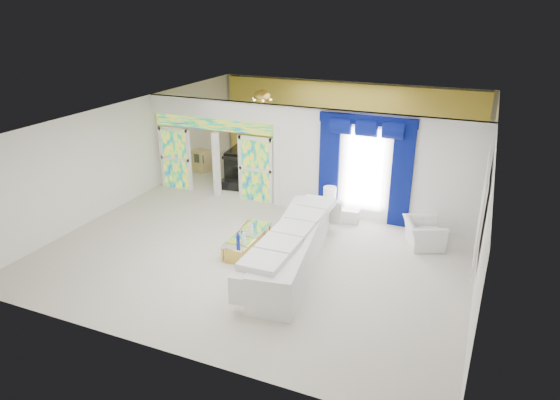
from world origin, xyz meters
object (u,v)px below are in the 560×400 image
at_px(white_sofa, 294,248).
at_px(grand_piano, 254,161).
at_px(armchair, 424,233).
at_px(coffee_table, 247,242).
at_px(console_table, 339,214).

relative_size(white_sofa, grand_piano, 2.28).
relative_size(white_sofa, armchair, 4.39).
distance_m(white_sofa, coffee_table, 1.40).
xyz_separation_m(console_table, grand_piano, (-3.88, 2.64, 0.31)).
bearing_deg(console_table, armchair, -15.25).
bearing_deg(grand_piano, console_table, -40.91).
distance_m(coffee_table, armchair, 4.38).
height_order(white_sofa, grand_piano, grand_piano).
bearing_deg(console_table, white_sofa, -95.06).
distance_m(white_sofa, grand_piano, 6.55).
relative_size(console_table, grand_piano, 0.56).
xyz_separation_m(white_sofa, armchair, (2.61, 2.17, -0.09)).
distance_m(armchair, grand_piano, 7.05).
bearing_deg(console_table, coffee_table, -122.47).
height_order(armchair, grand_piano, grand_piano).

